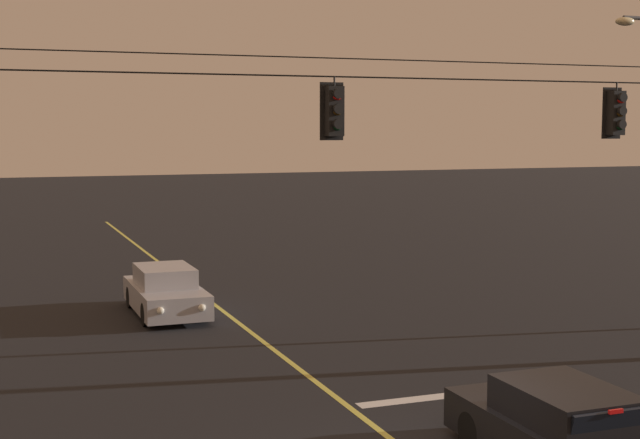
# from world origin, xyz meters

# --- Properties ---
(lane_centre_stripe) EXTENTS (0.14, 60.00, 0.01)m
(lane_centre_stripe) POSITION_xyz_m (0.00, 10.38, 0.00)
(lane_centre_stripe) COLOR #D1C64C
(lane_centre_stripe) RESTS_ON ground
(stop_bar_paint) EXTENTS (3.40, 0.36, 0.01)m
(stop_bar_paint) POSITION_xyz_m (1.90, 3.78, 0.00)
(stop_bar_paint) COLOR silver
(stop_bar_paint) RESTS_ON ground
(signal_span_assembly) EXTENTS (21.16, 0.32, 7.75)m
(signal_span_assembly) POSITION_xyz_m (-0.00, 4.38, 4.03)
(signal_span_assembly) COLOR #38281C
(signal_span_assembly) RESTS_ON ground
(traffic_light_left_inner) EXTENTS (0.48, 0.41, 1.22)m
(traffic_light_left_inner) POSITION_xyz_m (-0.08, 4.36, 5.70)
(traffic_light_left_inner) COLOR black
(traffic_light_centre) EXTENTS (0.48, 0.41, 1.22)m
(traffic_light_centre) POSITION_xyz_m (6.52, 4.36, 5.70)
(traffic_light_centre) COLOR black
(car_waiting_near_lane) EXTENTS (1.80, 4.33, 1.39)m
(car_waiting_near_lane) POSITION_xyz_m (1.88, -0.41, 0.65)
(car_waiting_near_lane) COLOR black
(car_waiting_near_lane) RESTS_ON ground
(car_oncoming_lead) EXTENTS (1.80, 4.42, 1.39)m
(car_oncoming_lead) POSITION_xyz_m (-1.66, 13.68, 0.65)
(car_oncoming_lead) COLOR #A5A5AD
(car_oncoming_lead) RESTS_ON ground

